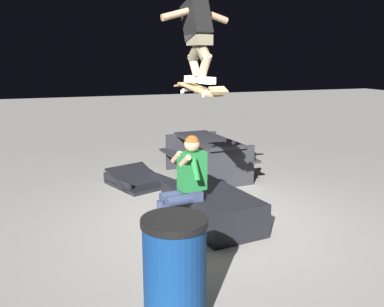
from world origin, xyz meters
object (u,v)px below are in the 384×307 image
(picnic_table_back, at_px, (207,151))
(skater_airborne, at_px, (197,30))
(ledge_box_main, at_px, (211,207))
(person_sitting_on_ledge, at_px, (185,180))
(kicker_ramp, at_px, (138,182))
(skateboard, at_px, (199,89))
(trash_bin, at_px, (175,271))

(picnic_table_back, bearing_deg, skater_airborne, 155.77)
(skater_airborne, xyz_separation_m, picnic_table_back, (2.38, -1.07, -2.05))
(ledge_box_main, xyz_separation_m, person_sitting_on_ledge, (-0.18, 0.44, 0.48))
(kicker_ramp, distance_m, picnic_table_back, 1.44)
(ledge_box_main, distance_m, skateboard, 1.69)
(person_sitting_on_ledge, bearing_deg, trash_bin, 159.16)
(ledge_box_main, relative_size, skater_airborne, 1.40)
(skater_airborne, bearing_deg, picnic_table_back, -24.23)
(skater_airborne, bearing_deg, kicker_ramp, 7.56)
(skater_airborne, relative_size, trash_bin, 1.17)
(skateboard, xyz_separation_m, trash_bin, (-1.72, 0.85, -1.38))
(skater_airborne, bearing_deg, skateboard, -171.60)
(person_sitting_on_ledge, bearing_deg, skateboard, -120.33)
(person_sitting_on_ledge, xyz_separation_m, skater_airborne, (-0.04, -0.15, 1.85))
(ledge_box_main, height_order, kicker_ramp, ledge_box_main)
(skateboard, height_order, trash_bin, skateboard)
(trash_bin, bearing_deg, skater_airborne, -25.31)
(skateboard, bearing_deg, person_sitting_on_ledge, 59.67)
(ledge_box_main, xyz_separation_m, skateboard, (-0.27, 0.28, 1.64))
(person_sitting_on_ledge, relative_size, trash_bin, 1.34)
(picnic_table_back, relative_size, trash_bin, 1.87)
(person_sitting_on_ledge, distance_m, trash_bin, 1.95)
(skateboard, xyz_separation_m, kicker_ramp, (2.31, 0.31, -1.80))
(picnic_table_back, bearing_deg, person_sitting_on_ledge, 152.48)
(person_sitting_on_ledge, xyz_separation_m, skateboard, (-0.09, -0.16, 1.16))
(person_sitting_on_ledge, relative_size, picnic_table_back, 0.72)
(ledge_box_main, bearing_deg, person_sitting_on_ledge, 111.76)
(ledge_box_main, distance_m, person_sitting_on_ledge, 0.68)
(skater_airborne, bearing_deg, ledge_box_main, -53.91)
(kicker_ramp, bearing_deg, trash_bin, 172.38)
(kicker_ramp, relative_size, trash_bin, 1.28)
(person_sitting_on_ledge, height_order, skater_airborne, skater_airborne)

